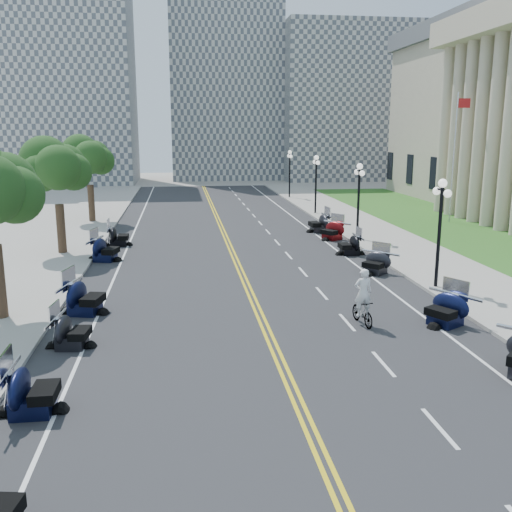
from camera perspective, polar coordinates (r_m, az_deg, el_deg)
name	(u,v)px	position (r m, az deg, el deg)	size (l,w,h in m)	color
ground	(265,326)	(21.61, 0.87, -7.04)	(160.00, 160.00, 0.00)	gray
road	(238,265)	(31.14, -1.83, -0.91)	(16.00, 90.00, 0.01)	#333335
centerline_yellow_a	(236,265)	(31.13, -2.05, -0.90)	(0.12, 90.00, 0.00)	yellow
centerline_yellow_b	(240,265)	(31.15, -1.61, -0.89)	(0.12, 90.00, 0.00)	yellow
edge_line_north	(351,261)	(32.39, 9.51, -0.54)	(0.12, 90.00, 0.00)	white
edge_line_south	(118,269)	(31.18, -13.61, -1.23)	(0.12, 90.00, 0.00)	white
lane_dash_4	(439,428)	(15.43, 17.87, -16.04)	(0.12, 2.00, 0.00)	white
lane_dash_5	(383,364)	(18.74, 12.61, -10.47)	(0.12, 2.00, 0.00)	white
lane_dash_6	(347,322)	(22.28, 9.09, -6.56)	(0.12, 2.00, 0.00)	white
lane_dash_7	(322,293)	(25.95, 6.59, -3.72)	(0.12, 2.00, 0.00)	white
lane_dash_8	(303,272)	(29.71, 4.72, -1.59)	(0.12, 2.00, 0.00)	white
lane_dash_9	(289,255)	(33.52, 3.28, 0.06)	(0.12, 2.00, 0.00)	white
lane_dash_10	(277,242)	(37.37, 2.13, 1.37)	(0.12, 2.00, 0.00)	white
lane_dash_11	(268,232)	(41.25, 1.20, 2.44)	(0.12, 2.00, 0.00)	white
lane_dash_12	(260,223)	(45.16, 0.43, 3.32)	(0.12, 2.00, 0.00)	white
lane_dash_13	(254,216)	(49.07, -0.22, 4.06)	(0.12, 2.00, 0.00)	white
lane_dash_14	(248,209)	(53.00, -0.78, 4.69)	(0.12, 2.00, 0.00)	white
lane_dash_15	(244,204)	(56.94, -1.26, 5.23)	(0.12, 2.00, 0.00)	white
lane_dash_16	(239,199)	(60.89, -1.67, 5.70)	(0.12, 2.00, 0.00)	white
lane_dash_17	(236,195)	(64.84, -2.04, 6.12)	(0.12, 2.00, 0.00)	white
lane_dash_18	(232,191)	(68.80, -2.37, 6.49)	(0.12, 2.00, 0.00)	white
lane_dash_19	(230,188)	(72.77, -2.66, 6.81)	(0.12, 2.00, 0.00)	white
sidewalk_north	(421,258)	(33.79, 16.18, -0.21)	(5.00, 90.00, 0.15)	#9E9991
sidewalk_south	(38,270)	(31.87, -20.96, -1.30)	(5.00, 90.00, 0.15)	#9E9991
lawn	(468,232)	(43.89, 20.42, 2.31)	(9.00, 60.00, 0.10)	#356023
distant_block_a	(65,86)	(83.70, -18.60, 15.85)	(18.00, 14.00, 26.00)	gray
distant_block_b	(225,76)	(88.76, -3.16, 17.52)	(16.00, 12.00, 30.00)	gray
distant_block_c	(347,104)	(88.82, 9.10, 14.80)	(20.00, 14.00, 22.00)	gray
street_lamp_2	(439,234)	(27.18, 17.84, 2.10)	(0.50, 1.20, 4.90)	black
street_lamp_3	(358,202)	(38.24, 10.20, 5.36)	(0.50, 1.20, 4.90)	black
street_lamp_4	(316,185)	(49.74, 6.01, 7.11)	(0.50, 1.20, 4.90)	black
street_lamp_5	(290,174)	(61.42, 3.38, 8.17)	(0.50, 1.20, 4.90)	black
flagpole	(454,159)	(47.14, 19.16, 9.13)	(1.10, 0.20, 10.00)	silver
tree_3	(57,174)	(34.94, -19.28, 7.75)	(4.80, 4.80, 9.20)	#235619
tree_4	(89,162)	(46.73, -16.37, 8.98)	(4.80, 4.80, 9.20)	#235619
motorcycle_n_5	(446,308)	(22.67, 18.46, -4.92)	(1.98, 1.98, 1.39)	black
motorcycle_n_7	(376,262)	(29.77, 11.88, -0.55)	(1.82, 1.82, 1.28)	black
motorcycle_n_8	(350,244)	(34.03, 9.36, 1.22)	(1.90, 1.90, 1.33)	black
motorcycle_n_9	(332,230)	(38.55, 7.62, 2.64)	(1.97, 1.97, 1.38)	#590A0C
motorcycle_n_10	(319,222)	(41.31, 6.34, 3.39)	(2.10, 2.10, 1.47)	black
motorcycle_s_4	(31,388)	(16.19, -21.54, -12.19)	(2.01, 2.01, 1.41)	black
motorcycle_s_5	(71,330)	(20.37, -17.99, -7.02)	(1.82, 1.82, 1.27)	black
motorcycle_s_6	(84,296)	(23.82, -16.78, -3.81)	(2.15, 2.15, 1.50)	black
motorcycle_s_8	(105,248)	(33.07, -14.88, 0.78)	(2.12, 2.12, 1.49)	black
motorcycle_s_9	(118,235)	(37.24, -13.62, 2.06)	(1.99, 1.99, 1.39)	black
bicycle	(362,312)	(21.98, 10.58, -5.54)	(0.47, 1.67, 1.00)	#A51414
cyclist_rider	(364,276)	(21.58, 10.73, -1.95)	(0.67, 0.44, 1.84)	silver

